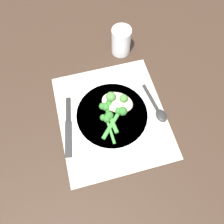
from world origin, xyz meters
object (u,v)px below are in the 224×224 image
(knife, at_px, (68,125))
(water_glass, at_px, (121,41))
(broccoli_stalk_front, at_px, (107,109))
(broccoli_stalk_right, at_px, (108,119))
(spoon, at_px, (159,112))
(chicken_fillet, at_px, (117,102))
(plate, at_px, (112,115))
(broccoli_stalk_left, at_px, (118,114))

(knife, bearing_deg, water_glass, -124.57)
(broccoli_stalk_front, xyz_separation_m, knife, (-0.01, 0.14, -0.02))
(broccoli_stalk_right, bearing_deg, spoon, -5.20)
(water_glass, bearing_deg, chicken_fillet, 161.32)
(chicken_fillet, bearing_deg, broccoli_stalk_front, 110.62)
(knife, height_order, water_glass, water_glass)
(plate, bearing_deg, knife, 88.79)
(water_glass, bearing_deg, knife, 135.71)
(broccoli_stalk_front, bearing_deg, spoon, -21.74)
(broccoli_stalk_left, relative_size, broccoli_stalk_right, 0.97)
(broccoli_stalk_right, distance_m, water_glass, 0.31)
(broccoli_stalk_front, distance_m, spoon, 0.17)
(knife, bearing_deg, broccoli_stalk_front, -164.67)
(broccoli_stalk_left, xyz_separation_m, water_glass, (0.27, -0.09, 0.02))
(broccoli_stalk_right, xyz_separation_m, knife, (0.02, 0.13, -0.02))
(broccoli_stalk_front, distance_m, knife, 0.14)
(broccoli_stalk_front, bearing_deg, chicken_fillet, 13.83)
(chicken_fillet, bearing_deg, spoon, -114.35)
(broccoli_stalk_front, bearing_deg, water_glass, 57.98)
(broccoli_stalk_left, height_order, broccoli_stalk_right, broccoli_stalk_left)
(broccoli_stalk_front, bearing_deg, knife, 178.83)
(broccoli_stalk_left, distance_m, broccoli_stalk_right, 0.04)
(chicken_fillet, height_order, spoon, chicken_fillet)
(plate, distance_m, broccoli_stalk_left, 0.03)
(broccoli_stalk_right, bearing_deg, broccoli_stalk_left, 9.09)
(broccoli_stalk_front, height_order, spoon, broccoli_stalk_front)
(knife, bearing_deg, broccoli_stalk_left, -175.21)
(plate, height_order, chicken_fillet, chicken_fillet)
(plate, xyz_separation_m, knife, (0.00, 0.15, -0.01))
(broccoli_stalk_right, bearing_deg, water_glass, 64.13)
(plate, bearing_deg, water_glass, -21.72)
(broccoli_stalk_front, bearing_deg, broccoli_stalk_right, -109.74)
(broccoli_stalk_left, bearing_deg, knife, -140.87)
(chicken_fillet, bearing_deg, water_glass, -18.68)
(knife, relative_size, water_glass, 1.96)
(spoon, height_order, water_glass, water_glass)
(broccoli_stalk_front, xyz_separation_m, broccoli_stalk_left, (-0.03, -0.03, -0.00))
(chicken_fillet, relative_size, spoon, 0.81)
(broccoli_stalk_right, relative_size, spoon, 0.67)
(chicken_fillet, bearing_deg, broccoli_stalk_left, 168.57)
(chicken_fillet, xyz_separation_m, broccoli_stalk_left, (-0.04, 0.01, -0.00))
(broccoli_stalk_left, xyz_separation_m, broccoli_stalk_right, (-0.01, 0.04, -0.00))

